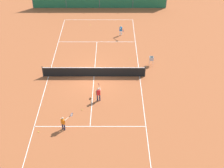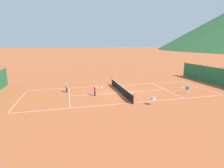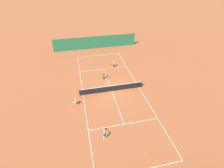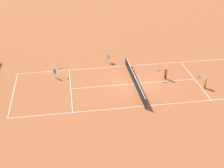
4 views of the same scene
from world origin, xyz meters
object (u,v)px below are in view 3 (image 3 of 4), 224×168
(tennis_ball_near_corner, at_px, (91,109))
(player_near_baseline, at_px, (114,64))
(ball_hopper, at_px, (74,101))
(tennis_ball_by_net_left, at_px, (146,154))
(player_far_baseline, at_px, (104,75))
(player_near_service, at_px, (104,135))
(tennis_net, at_px, (112,88))
(tennis_ball_service_box, at_px, (123,65))
(tennis_ball_alley_left, at_px, (110,74))

(tennis_ball_near_corner, bearing_deg, player_near_baseline, -118.39)
(tennis_ball_near_corner, distance_m, ball_hopper, 2.31)
(tennis_ball_by_net_left, height_order, tennis_ball_near_corner, same)
(player_far_baseline, bearing_deg, player_near_baseline, -125.72)
(player_near_baseline, relative_size, player_near_service, 1.02)
(tennis_net, relative_size, player_far_baseline, 7.26)
(tennis_net, relative_size, tennis_ball_service_box, 139.09)
(player_near_service, bearing_deg, tennis_net, -108.21)
(tennis_ball_alley_left, distance_m, tennis_ball_by_net_left, 15.07)
(player_near_service, height_order, player_far_baseline, player_far_baseline)
(player_near_baseline, height_order, player_far_baseline, player_far_baseline)
(ball_hopper, bearing_deg, tennis_net, -160.41)
(tennis_net, distance_m, player_near_baseline, 6.92)
(player_far_baseline, relative_size, ball_hopper, 1.42)
(player_far_baseline, distance_m, ball_hopper, 7.10)
(tennis_ball_near_corner, bearing_deg, tennis_net, -138.19)
(tennis_ball_alley_left, xyz_separation_m, ball_hopper, (6.02, 6.47, 0.62))
(tennis_net, bearing_deg, player_near_baseline, -105.48)
(tennis_ball_alley_left, bearing_deg, tennis_ball_near_corner, 61.62)
(tennis_net, height_order, ball_hopper, tennis_net)
(player_far_baseline, distance_m, tennis_ball_alley_left, 1.88)
(tennis_ball_near_corner, bearing_deg, player_far_baseline, -114.15)
(tennis_ball_service_box, height_order, tennis_ball_near_corner, same)
(tennis_ball_alley_left, bearing_deg, player_far_baseline, 44.36)
(tennis_net, bearing_deg, ball_hopper, 19.59)
(tennis_net, bearing_deg, tennis_ball_alley_left, -98.92)
(tennis_ball_service_box, height_order, ball_hopper, ball_hopper)
(tennis_ball_service_box, bearing_deg, tennis_ball_by_net_left, 81.14)
(tennis_ball_alley_left, height_order, ball_hopper, ball_hopper)
(tennis_ball_service_box, bearing_deg, player_far_baseline, 40.81)
(player_near_baseline, height_order, player_near_service, player_near_baseline)
(tennis_ball_alley_left, xyz_separation_m, tennis_ball_service_box, (-2.95, -2.41, 0.00))
(tennis_net, distance_m, tennis_ball_near_corner, 4.59)
(tennis_ball_service_box, distance_m, tennis_ball_by_net_left, 17.69)
(tennis_ball_near_corner, xyz_separation_m, ball_hopper, (1.90, -1.16, 0.62))
(player_far_baseline, bearing_deg, tennis_net, 98.93)
(player_near_baseline, distance_m, tennis_ball_near_corner, 11.06)
(ball_hopper, bearing_deg, tennis_ball_service_box, -135.30)
(player_near_service, xyz_separation_m, tennis_ball_alley_left, (-3.30, -12.44, -0.65))
(player_near_service, xyz_separation_m, tennis_ball_near_corner, (0.82, -4.81, -0.65))
(player_near_service, bearing_deg, tennis_ball_alley_left, -104.87)
(player_near_baseline, distance_m, player_near_service, 15.18)
(player_near_service, relative_size, tennis_ball_by_net_left, 17.66)
(tennis_ball_service_box, xyz_separation_m, tennis_ball_by_net_left, (2.72, 17.47, 0.00))
(tennis_net, xyz_separation_m, tennis_ball_alley_left, (-0.72, -4.59, -0.47))
(tennis_net, distance_m, tennis_ball_alley_left, 4.67)
(tennis_net, distance_m, ball_hopper, 5.63)
(player_near_baseline, relative_size, player_far_baseline, 0.94)
(tennis_ball_by_net_left, distance_m, ball_hopper, 10.65)
(tennis_net, height_order, tennis_ball_by_net_left, tennis_net)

